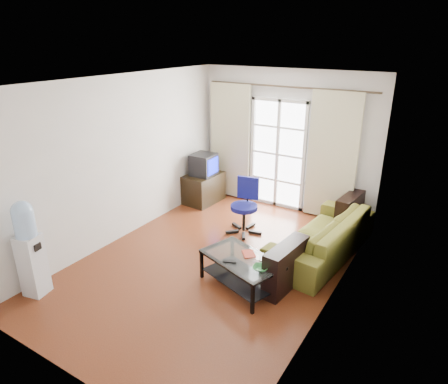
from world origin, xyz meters
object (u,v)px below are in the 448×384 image
(sofa, at_px, (322,235))
(water_cooler, at_px, (29,247))
(tv_stand, at_px, (204,188))
(task_chair, at_px, (244,217))
(coffee_table, at_px, (241,268))
(crt_tv, at_px, (203,164))

(sofa, relative_size, water_cooler, 1.75)
(tv_stand, height_order, task_chair, task_chair)
(sofa, height_order, task_chair, task_chair)
(water_cooler, bearing_deg, task_chair, 51.68)
(coffee_table, bearing_deg, water_cooler, -145.05)
(sofa, distance_m, crt_tv, 2.95)
(coffee_table, height_order, task_chair, task_chair)
(tv_stand, bearing_deg, water_cooler, -88.17)
(task_chair, distance_m, water_cooler, 3.43)
(crt_tv, bearing_deg, task_chair, -30.13)
(crt_tv, height_order, water_cooler, water_cooler)
(sofa, xyz_separation_m, task_chair, (-1.42, 0.04, -0.04))
(sofa, bearing_deg, tv_stand, -99.77)
(task_chair, height_order, water_cooler, water_cooler)
(water_cooler, bearing_deg, sofa, 33.70)
(sofa, relative_size, task_chair, 2.42)
(coffee_table, xyz_separation_m, task_chair, (-0.78, 1.48, -0.00))
(sofa, distance_m, water_cooler, 4.21)
(tv_stand, xyz_separation_m, task_chair, (1.39, -0.75, -0.02))
(coffee_table, bearing_deg, crt_tv, 134.33)
(coffee_table, distance_m, water_cooler, 2.79)
(tv_stand, height_order, crt_tv, crt_tv)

